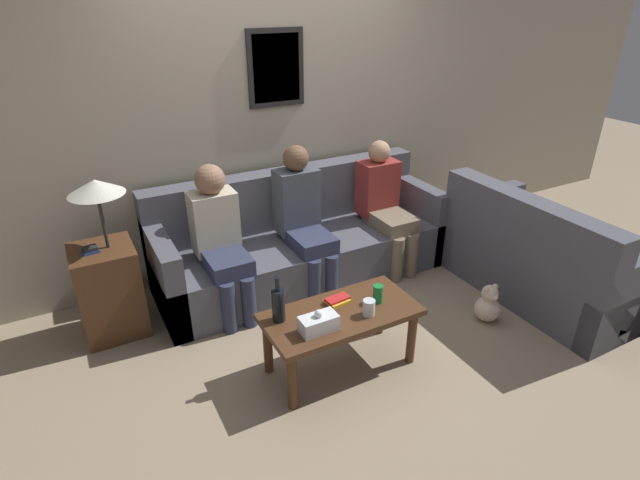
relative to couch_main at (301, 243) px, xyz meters
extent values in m
plane|color=gray|center=(0.00, -0.51, -0.31)|extent=(16.00, 16.00, 0.00)
cube|color=#9E937F|center=(0.00, 0.43, 0.99)|extent=(9.00, 0.06, 2.60)
cube|color=black|center=(0.00, 0.39, 1.39)|extent=(0.48, 0.02, 0.60)
cube|color=silver|center=(0.00, 0.38, 1.39)|extent=(0.40, 0.01, 0.52)
cube|color=#4C4C56|center=(0.00, -0.06, -0.11)|extent=(2.48, 0.83, 0.41)
cube|color=#4C4C56|center=(0.00, 0.25, 0.34)|extent=(2.48, 0.20, 0.49)
cube|color=#4C4C56|center=(-1.17, -0.06, 0.03)|extent=(0.14, 0.83, 0.68)
cube|color=#4C4C56|center=(1.17, -0.06, 0.03)|extent=(0.14, 0.83, 0.68)
cube|color=#4C4C56|center=(1.61, -1.20, -0.11)|extent=(0.83, 1.55, 0.41)
cube|color=#4C4C56|center=(1.29, -1.20, 0.34)|extent=(0.20, 1.55, 0.49)
cube|color=#4C4C56|center=(1.61, -1.91, 0.03)|extent=(0.83, 0.14, 0.68)
cube|color=#4C4C56|center=(1.61, -0.50, 0.03)|extent=(0.83, 0.14, 0.68)
cube|color=#4C2D19|center=(-0.31, -1.20, 0.11)|extent=(1.00, 0.49, 0.04)
cylinder|color=#4C2D19|center=(-0.75, -1.38, -0.11)|extent=(0.06, 0.06, 0.40)
cylinder|color=#4C2D19|center=(0.13, -1.38, -0.11)|extent=(0.06, 0.06, 0.40)
cylinder|color=#4C2D19|center=(-0.75, -1.02, -0.11)|extent=(0.06, 0.06, 0.40)
cylinder|color=#4C2D19|center=(0.13, -1.02, -0.11)|extent=(0.06, 0.06, 0.40)
cube|color=#4C2D19|center=(-1.56, -0.07, 0.03)|extent=(0.42, 0.42, 0.68)
cylinder|color=#262628|center=(-1.51, -0.07, 0.57)|extent=(0.02, 0.02, 0.41)
cone|color=beige|center=(-1.51, -0.07, 0.81)|extent=(0.36, 0.36, 0.10)
cube|color=navy|center=(-1.62, -0.09, 0.38)|extent=(0.12, 0.10, 0.02)
cube|color=black|center=(-1.62, -0.09, 0.40)|extent=(0.10, 0.09, 0.02)
cylinder|color=black|center=(-0.69, -1.09, 0.23)|extent=(0.08, 0.08, 0.21)
cylinder|color=black|center=(-0.69, -1.09, 0.39)|extent=(0.03, 0.03, 0.09)
cylinder|color=silver|center=(-0.18, -1.31, 0.18)|extent=(0.08, 0.08, 0.11)
cube|color=gold|center=(-0.28, -1.10, 0.14)|extent=(0.16, 0.13, 0.02)
cube|color=red|center=(-0.28, -1.10, 0.16)|extent=(0.17, 0.10, 0.02)
cylinder|color=#197A38|center=(-0.04, -1.22, 0.19)|extent=(0.07, 0.07, 0.12)
cube|color=silver|center=(-0.53, -1.30, 0.18)|extent=(0.23, 0.12, 0.10)
sphere|color=white|center=(-0.53, -1.30, 0.25)|extent=(0.05, 0.05, 0.05)
cube|color=#2D334C|center=(-0.75, -0.27, 0.15)|extent=(0.31, 0.43, 0.14)
cylinder|color=#2D334C|center=(-0.82, -0.48, -0.11)|extent=(0.11, 0.11, 0.41)
cylinder|color=#2D334C|center=(-0.67, -0.48, -0.11)|extent=(0.11, 0.11, 0.41)
cube|color=beige|center=(-0.75, -0.05, 0.38)|extent=(0.34, 0.22, 0.47)
sphere|color=#8C664C|center=(-0.75, -0.05, 0.72)|extent=(0.22, 0.22, 0.22)
cube|color=#2D334C|center=(-0.04, -0.25, 0.15)|extent=(0.31, 0.45, 0.14)
cylinder|color=#2D334C|center=(-0.12, -0.48, -0.11)|extent=(0.11, 0.11, 0.41)
cylinder|color=#2D334C|center=(0.03, -0.48, -0.11)|extent=(0.11, 0.11, 0.41)
cube|color=#474C56|center=(-0.04, -0.03, 0.41)|extent=(0.34, 0.22, 0.53)
sphere|color=brown|center=(-0.04, -0.03, 0.77)|extent=(0.21, 0.21, 0.21)
cube|color=#756651|center=(0.75, -0.25, 0.15)|extent=(0.31, 0.45, 0.14)
cylinder|color=#756651|center=(0.67, -0.48, -0.11)|extent=(0.11, 0.11, 0.41)
cylinder|color=#756651|center=(0.83, -0.48, -0.11)|extent=(0.11, 0.11, 0.41)
cube|color=maroon|center=(0.75, -0.03, 0.39)|extent=(0.34, 0.22, 0.48)
sphere|color=tan|center=(0.75, -0.03, 0.71)|extent=(0.19, 0.19, 0.19)
sphere|color=beige|center=(0.94, -1.28, -0.21)|extent=(0.19, 0.19, 0.19)
sphere|color=beige|center=(0.94, -1.28, -0.07)|extent=(0.13, 0.13, 0.13)
sphere|color=beige|center=(0.89, -1.28, -0.03)|extent=(0.04, 0.04, 0.04)
sphere|color=beige|center=(0.98, -1.28, -0.03)|extent=(0.04, 0.04, 0.04)
sphere|color=#FFEAD1|center=(0.94, -1.33, -0.08)|extent=(0.05, 0.05, 0.05)
camera|label=1|loc=(-1.67, -3.44, 1.95)|focal=28.00mm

